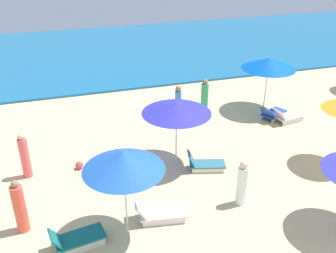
{
  "coord_description": "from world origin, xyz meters",
  "views": [
    {
      "loc": [
        -5.4,
        -2.96,
        7.78
      ],
      "look_at": [
        -1.44,
        9.9,
        0.8
      ],
      "focal_mm": 41.93,
      "sensor_mm": 36.0,
      "label": 1
    }
  ],
  "objects": [
    {
      "name": "beachgoer_5",
      "position": [
        -0.36,
        5.74,
        0.74
      ],
      "size": [
        0.45,
        0.45,
        1.55
      ],
      "rotation": [
        0.0,
        0.0,
        4.0
      ],
      "color": "white",
      "rests_on": "ground_plane"
    },
    {
      "name": "beachgoer_0",
      "position": [
        -6.71,
        9.24,
        0.79
      ],
      "size": [
        0.43,
        0.43,
        1.67
      ],
      "rotation": [
        0.0,
        0.0,
        2.46
      ],
      "color": "#F65C5B",
      "rests_on": "ground_plane"
    },
    {
      "name": "umbrella_3",
      "position": [
        -3.99,
        5.5,
        2.39
      ],
      "size": [
        2.17,
        2.17,
        2.67
      ],
      "color": "silver",
      "rests_on": "ground_plane"
    },
    {
      "name": "beachgoer_4",
      "position": [
        1.02,
        12.25,
        0.78
      ],
      "size": [
        0.42,
        0.42,
        1.64
      ],
      "rotation": [
        0.0,
        0.0,
        4.42
      ],
      "color": "#36A15A",
      "rests_on": "ground_plane"
    },
    {
      "name": "lounge_chair_3_0",
      "position": [
        -5.41,
        5.34,
        0.27
      ],
      "size": [
        1.53,
        0.86,
        0.68
      ],
      "rotation": [
        0.0,
        0.0,
        1.74
      ],
      "color": "silver",
      "rests_on": "ground_plane"
    },
    {
      "name": "lounge_chair_5_1",
      "position": [
        3.74,
        10.8,
        0.23
      ],
      "size": [
        1.51,
        1.19,
        0.64
      ],
      "rotation": [
        0.0,
        0.0,
        2.06
      ],
      "color": "silver",
      "rests_on": "ground_plane"
    },
    {
      "name": "beachgoer_2",
      "position": [
        -0.31,
        12.06,
        0.75
      ],
      "size": [
        0.4,
        0.4,
        1.54
      ],
      "rotation": [
        0.0,
        0.0,
        4.2
      ],
      "color": "#3187CD",
      "rests_on": "ground_plane"
    },
    {
      "name": "umbrella_5",
      "position": [
        3.85,
        11.79,
        2.24
      ],
      "size": [
        2.43,
        2.43,
        2.49
      ],
      "color": "silver",
      "rests_on": "ground_plane"
    },
    {
      "name": "lounge_chair_3_1",
      "position": [
        -3.0,
        5.75,
        0.25
      ],
      "size": [
        1.59,
        0.84,
        0.71
      ],
      "rotation": [
        0.0,
        0.0,
        1.42
      ],
      "color": "silver",
      "rests_on": "ground_plane"
    },
    {
      "name": "lounge_chair_5_0",
      "position": [
        4.18,
        10.31,
        0.25
      ],
      "size": [
        1.48,
        0.85,
        0.68
      ],
      "rotation": [
        0.0,
        0.0,
        1.73
      ],
      "color": "silver",
      "rests_on": "ground_plane"
    },
    {
      "name": "umbrella_1",
      "position": [
        -1.53,
        8.61,
        2.16
      ],
      "size": [
        2.43,
        2.43,
        2.35
      ],
      "color": "silver",
      "rests_on": "ground_plane"
    },
    {
      "name": "lounge_chair_1_0",
      "position": [
        -0.73,
        7.85,
        0.23
      ],
      "size": [
        1.44,
        0.88,
        0.7
      ],
      "rotation": [
        0.0,
        0.0,
        1.31
      ],
      "color": "silver",
      "rests_on": "ground_plane"
    },
    {
      "name": "beach_ball_0",
      "position": [
        -4.97,
        9.19,
        0.14
      ],
      "size": [
        0.28,
        0.28,
        0.28
      ],
      "primitive_type": "sphere",
      "color": "#E13746",
      "rests_on": "ground_plane"
    },
    {
      "name": "beachgoer_6",
      "position": [
        -6.8,
        6.47,
        0.79
      ],
      "size": [
        0.4,
        0.4,
        1.69
      ],
      "rotation": [
        0.0,
        0.0,
        4.55
      ],
      "color": "#F75745",
      "rests_on": "ground_plane"
    },
    {
      "name": "ocean",
      "position": [
        0.0,
        22.96,
        0.06
      ],
      "size": [
        60.0,
        14.09,
        0.12
      ],
      "primitive_type": "cube",
      "color": "#196291",
      "rests_on": "ground_plane"
    }
  ]
}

